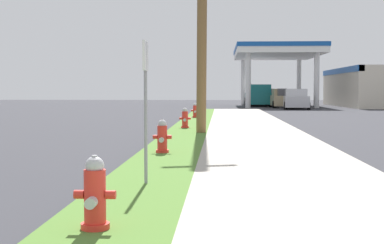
{
  "coord_description": "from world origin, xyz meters",
  "views": [
    {
      "loc": [
        1.84,
        -0.02,
        1.52
      ],
      "look_at": [
        1.13,
        13.83,
        0.71
      ],
      "focal_mm": 51.8,
      "sensor_mm": 36.0,
      "label": 1
    }
  ],
  "objects_px": {
    "truck_white_on_apron": "(258,96)",
    "truck_teal_at_forecourt": "(258,96)",
    "fire_hydrant_second": "(162,138)",
    "fire_hydrant_third": "(185,119)",
    "car_silver_by_far_pump": "(296,100)",
    "car_tan_by_near_pump": "(282,99)",
    "fire_hydrant_fifth": "(202,106)",
    "street_sign_post": "(145,82)",
    "fire_hydrant_nearest": "(95,197)",
    "fire_hydrant_fourth": "(195,111)"
  },
  "relations": [
    {
      "from": "fire_hydrant_nearest",
      "to": "truck_teal_at_forecourt",
      "type": "height_order",
      "value": "truck_teal_at_forecourt"
    },
    {
      "from": "fire_hydrant_nearest",
      "to": "fire_hydrant_third",
      "type": "height_order",
      "value": "same"
    },
    {
      "from": "car_tan_by_near_pump",
      "to": "fire_hydrant_fourth",
      "type": "bearing_deg",
      "value": -108.39
    },
    {
      "from": "fire_hydrant_fourth",
      "to": "truck_white_on_apron",
      "type": "xyz_separation_m",
      "value": [
        4.83,
        26.05,
        0.47
      ]
    },
    {
      "from": "fire_hydrant_third",
      "to": "car_tan_by_near_pump",
      "type": "height_order",
      "value": "car_tan_by_near_pump"
    },
    {
      "from": "fire_hydrant_nearest",
      "to": "street_sign_post",
      "type": "relative_size",
      "value": 0.35
    },
    {
      "from": "car_tan_by_near_pump",
      "to": "truck_teal_at_forecourt",
      "type": "relative_size",
      "value": 0.83
    },
    {
      "from": "fire_hydrant_second",
      "to": "car_tan_by_near_pump",
      "type": "distance_m",
      "value": 35.56
    },
    {
      "from": "car_silver_by_far_pump",
      "to": "fire_hydrant_third",
      "type": "bearing_deg",
      "value": -106.96
    },
    {
      "from": "fire_hydrant_nearest",
      "to": "street_sign_post",
      "type": "distance_m",
      "value": 2.99
    },
    {
      "from": "car_tan_by_near_pump",
      "to": "car_silver_by_far_pump",
      "type": "relative_size",
      "value": 0.98
    },
    {
      "from": "car_tan_by_near_pump",
      "to": "truck_white_on_apron",
      "type": "distance_m",
      "value": 6.78
    },
    {
      "from": "fire_hydrant_third",
      "to": "street_sign_post",
      "type": "distance_m",
      "value": 12.04
    },
    {
      "from": "fire_hydrant_nearest",
      "to": "fire_hydrant_second",
      "type": "xyz_separation_m",
      "value": [
        -0.04,
        6.75,
        0.0
      ]
    },
    {
      "from": "fire_hydrant_fourth",
      "to": "street_sign_post",
      "type": "xyz_separation_m",
      "value": [
        0.16,
        -19.49,
        1.19
      ]
    },
    {
      "from": "fire_hydrant_fourth",
      "to": "fire_hydrant_nearest",
      "type": "bearing_deg",
      "value": -89.96
    },
    {
      "from": "fire_hydrant_fifth",
      "to": "fire_hydrant_nearest",
      "type": "bearing_deg",
      "value": -90.07
    },
    {
      "from": "fire_hydrant_fourth",
      "to": "truck_teal_at_forecourt",
      "type": "distance_m",
      "value": 23.65
    },
    {
      "from": "car_silver_by_far_pump",
      "to": "truck_teal_at_forecourt",
      "type": "height_order",
      "value": "truck_teal_at_forecourt"
    },
    {
      "from": "fire_hydrant_fifth",
      "to": "car_silver_by_far_pump",
      "type": "height_order",
      "value": "car_silver_by_far_pump"
    },
    {
      "from": "car_tan_by_near_pump",
      "to": "truck_teal_at_forecourt",
      "type": "height_order",
      "value": "truck_teal_at_forecourt"
    },
    {
      "from": "fire_hydrant_second",
      "to": "car_silver_by_far_pump",
      "type": "distance_m",
      "value": 32.26
    },
    {
      "from": "fire_hydrant_fourth",
      "to": "car_tan_by_near_pump",
      "type": "distance_m",
      "value": 20.53
    },
    {
      "from": "car_tan_by_near_pump",
      "to": "truck_teal_at_forecourt",
      "type": "bearing_deg",
      "value": 115.37
    },
    {
      "from": "fire_hydrant_fourth",
      "to": "truck_teal_at_forecourt",
      "type": "xyz_separation_m",
      "value": [
        4.73,
        23.17,
        0.47
      ]
    },
    {
      "from": "fire_hydrant_third",
      "to": "fire_hydrant_fourth",
      "type": "relative_size",
      "value": 1.0
    },
    {
      "from": "car_silver_by_far_pump",
      "to": "truck_white_on_apron",
      "type": "xyz_separation_m",
      "value": [
        -2.31,
        10.07,
        0.19
      ]
    },
    {
      "from": "fire_hydrant_second",
      "to": "fire_hydrant_third",
      "type": "bearing_deg",
      "value": 90.05
    },
    {
      "from": "fire_hydrant_nearest",
      "to": "car_tan_by_near_pump",
      "type": "distance_m",
      "value": 42.2
    },
    {
      "from": "fire_hydrant_fifth",
      "to": "car_silver_by_far_pump",
      "type": "bearing_deg",
      "value": 47.32
    },
    {
      "from": "street_sign_post",
      "to": "truck_white_on_apron",
      "type": "relative_size",
      "value": 0.39
    },
    {
      "from": "fire_hydrant_third",
      "to": "fire_hydrant_fifth",
      "type": "distance_m",
      "value": 15.81
    },
    {
      "from": "fire_hydrant_fourth",
      "to": "street_sign_post",
      "type": "relative_size",
      "value": 0.35
    },
    {
      "from": "fire_hydrant_fourth",
      "to": "fire_hydrant_fifth",
      "type": "height_order",
      "value": "same"
    },
    {
      "from": "fire_hydrant_nearest",
      "to": "truck_white_on_apron",
      "type": "bearing_deg",
      "value": 84.3
    },
    {
      "from": "fire_hydrant_nearest",
      "to": "car_silver_by_far_pump",
      "type": "bearing_deg",
      "value": 79.44
    },
    {
      "from": "fire_hydrant_third",
      "to": "car_tan_by_near_pump",
      "type": "xyz_separation_m",
      "value": [
        6.5,
        26.99,
        0.28
      ]
    },
    {
      "from": "car_tan_by_near_pump",
      "to": "fire_hydrant_nearest",
      "type": "bearing_deg",
      "value": -98.81
    },
    {
      "from": "fire_hydrant_second",
      "to": "truck_teal_at_forecourt",
      "type": "height_order",
      "value": "truck_teal_at_forecourt"
    },
    {
      "from": "fire_hydrant_fifth",
      "to": "car_tan_by_near_pump",
      "type": "relative_size",
      "value": 0.16
    },
    {
      "from": "fire_hydrant_fifth",
      "to": "street_sign_post",
      "type": "distance_m",
      "value": 27.81
    },
    {
      "from": "fire_hydrant_fifth",
      "to": "truck_teal_at_forecourt",
      "type": "relative_size",
      "value": 0.14
    },
    {
      "from": "fire_hydrant_fourth",
      "to": "street_sign_post",
      "type": "bearing_deg",
      "value": -89.53
    },
    {
      "from": "fire_hydrant_second",
      "to": "truck_white_on_apron",
      "type": "distance_m",
      "value": 41.81
    },
    {
      "from": "fire_hydrant_third",
      "to": "car_tan_by_near_pump",
      "type": "relative_size",
      "value": 0.16
    },
    {
      "from": "street_sign_post",
      "to": "car_tan_by_near_pump",
      "type": "bearing_deg",
      "value": 80.79
    },
    {
      "from": "fire_hydrant_third",
      "to": "truck_white_on_apron",
      "type": "xyz_separation_m",
      "value": [
        4.86,
        33.56,
        0.47
      ]
    },
    {
      "from": "fire_hydrant_third",
      "to": "fire_hydrant_fifth",
      "type": "relative_size",
      "value": 1.0
    },
    {
      "from": "truck_white_on_apron",
      "to": "truck_teal_at_forecourt",
      "type": "bearing_deg",
      "value": -92.05
    },
    {
      "from": "truck_teal_at_forecourt",
      "to": "car_silver_by_far_pump",
      "type": "bearing_deg",
      "value": -71.47
    }
  ]
}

